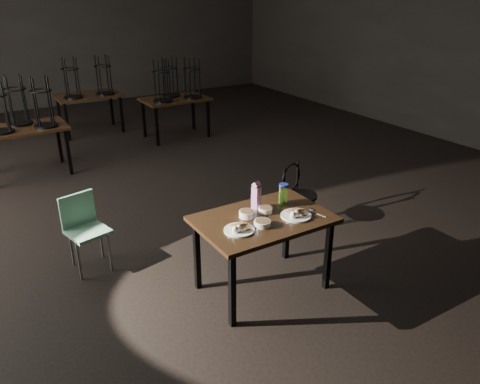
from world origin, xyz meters
TOP-DOWN VIEW (x-y plane):
  - room at (-0.06, 0.01)m, footprint 12.00×12.04m
  - main_table at (-0.60, -2.79)m, footprint 1.20×0.80m
  - plate_left at (-0.92, -2.89)m, footprint 0.26×0.26m
  - plate_right at (-0.34, -2.93)m, footprint 0.28×0.28m
  - bowl_near at (-0.72, -2.70)m, footprint 0.14×0.14m
  - bowl_far at (-0.53, -2.72)m, footprint 0.13×0.13m
  - bowl_big at (-0.70, -2.92)m, footprint 0.15×0.15m
  - juice_carton at (-0.55, -2.60)m, footprint 0.09×0.09m
  - water_bottle at (-0.27, -2.63)m, footprint 0.11×0.11m
  - spoon at (-0.13, -2.92)m, footprint 0.06×0.22m
  - bentwood_chair at (0.46, -1.96)m, footprint 0.41×0.40m
  - school_chair at (-1.90, -1.54)m, footprint 0.43×0.43m
  - bg_table_left at (-1.95, 1.51)m, footprint 1.20×0.80m
  - bg_table_right at (0.77, 2.14)m, footprint 1.20×0.80m
  - bg_table_far at (-0.52, 3.28)m, footprint 1.20×0.80m

SIDE VIEW (x-z plane):
  - bentwood_chair at x=0.46m, z-range 0.07..0.85m
  - school_chair at x=-1.90m, z-range 0.08..0.86m
  - main_table at x=-0.60m, z-range 0.30..1.05m
  - bg_table_far at x=-0.52m, z-range 0.01..1.49m
  - spoon at x=-0.13m, z-range 0.75..0.76m
  - plate_left at x=-0.92m, z-range 0.73..0.82m
  - plate_right at x=-0.34m, z-range 0.73..0.82m
  - bowl_far at x=-0.53m, z-range 0.75..0.80m
  - bowl_big at x=-0.70m, z-range 0.75..0.80m
  - bg_table_left at x=-1.95m, z-range 0.04..1.52m
  - bg_table_right at x=0.77m, z-range 0.04..1.52m
  - bowl_near at x=-0.72m, z-range 0.75..0.81m
  - water_bottle at x=-0.27m, z-range 0.75..0.95m
  - juice_carton at x=-0.55m, z-range 0.74..1.01m
  - room at x=-0.06m, z-range 0.72..3.94m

